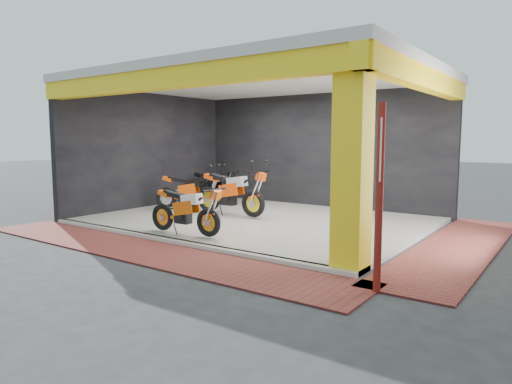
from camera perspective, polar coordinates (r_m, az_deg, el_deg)
ground at (r=10.20m, az=-6.23°, el=-5.42°), size 80.00×80.00×0.00m
showroom_floor at (r=11.73m, az=0.31°, el=-3.56°), size 8.00×6.00×0.10m
showroom_ceiling at (r=11.64m, az=0.32°, el=13.91°), size 8.40×6.40×0.20m
back_wall at (r=14.19m, az=7.60°, el=5.03°), size 8.20×0.20×3.50m
left_wall at (r=14.32m, az=-13.24°, el=4.93°), size 0.20×6.20×3.50m
corner_column at (r=7.29m, az=11.96°, el=3.62°), size 0.50×0.50×3.50m
header_beam_front at (r=9.34m, az=-10.70°, el=13.78°), size 8.40×0.30×0.40m
header_beam_right at (r=9.86m, az=20.18°, el=13.10°), size 0.30×6.40×0.40m
floor_kerb at (r=9.47m, az=-10.38°, el=-6.10°), size 8.00×0.20×0.10m
paver_front at (r=8.97m, az=-13.98°, el=-7.13°), size 9.00×1.40×0.03m
paver_right at (r=9.83m, az=23.94°, el=-6.31°), size 1.40×7.00×0.03m
signpost at (r=6.36m, az=15.18°, el=0.17°), size 0.14×0.35×2.60m
moto_hero at (r=9.37m, az=-5.98°, el=-2.09°), size 2.02×0.84×1.21m
moto_row_a at (r=11.65m, az=-0.35°, el=0.19°), size 2.36×0.89×1.44m
moto_row_b at (r=12.80m, az=-5.85°, el=0.36°), size 2.23×1.39×1.28m
moto_row_d at (r=14.10m, az=-3.68°, el=0.88°), size 2.08×0.90×1.24m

